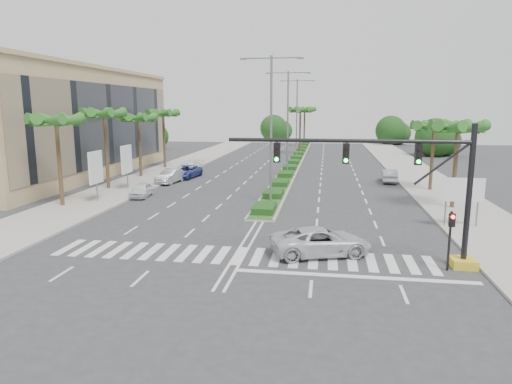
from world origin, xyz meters
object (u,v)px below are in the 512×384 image
car_parked_d (189,168)px  car_right (389,176)px  car_parked_c (186,172)px  car_crossing (321,241)px  car_parked_a (142,190)px  car_parked_b (170,176)px

car_parked_d → car_right: car_parked_d is taller
car_parked_c → car_crossing: car_crossing is taller
car_parked_a → car_right: (23.07, 11.74, 0.07)m
car_parked_a → car_crossing: 21.41m
car_parked_a → car_parked_c: 11.39m
car_parked_d → car_right: size_ratio=1.24×
car_parked_d → car_crossing: size_ratio=0.97×
car_parked_a → car_parked_d: size_ratio=0.71×
car_parked_b → car_parked_c: 3.70m
car_parked_a → car_parked_b: size_ratio=0.85×
car_crossing → car_right: size_ratio=1.27×
car_parked_b → car_parked_d: car_parked_d is taller
car_parked_b → car_parked_a: bearing=-82.1°
car_parked_c → car_crossing: size_ratio=0.94×
car_parked_d → car_crossing: 32.46m
car_parked_a → car_parked_b: car_parked_b is taller
car_parked_b → car_right: 23.42m
car_parked_a → car_crossing: (16.16, -14.04, 0.12)m
car_parked_d → car_crossing: car_parked_d is taller
car_parked_a → car_parked_c: bearing=81.2°
car_parked_b → car_parked_c: car_parked_b is taller
car_parked_a → car_right: size_ratio=0.87×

